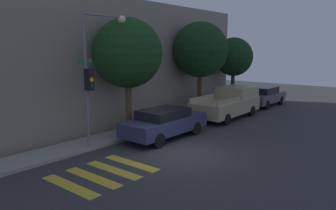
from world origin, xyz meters
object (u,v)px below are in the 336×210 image
Objects in this scene: sedan_near_corner at (165,122)px; tree_near_corner at (128,53)px; tree_far_end at (234,57)px; pickup_truck at (229,103)px; tree_midblock at (200,50)px; traffic_light_pole at (96,63)px; sedan_middle at (264,96)px.

sedan_near_corner is 0.80× the size of tree_near_corner.
tree_far_end is (10.84, -0.00, -0.39)m from tree_near_corner.
pickup_truck is 7.84m from tree_near_corner.
tree_near_corner is 1.13× the size of tree_far_end.
sedan_near_corner is 6.96m from tree_midblock.
traffic_light_pole is 13.25m from tree_far_end.
sedan_near_corner is 0.90× the size of tree_far_end.
sedan_near_corner is 3.83m from tree_near_corner.
sedan_middle is 12.90m from tree_near_corner.
sedan_near_corner is at bearing 180.00° from pickup_truck.
sedan_near_corner is at bearing -169.80° from tree_far_end.
tree_near_corner reaches higher than sedan_near_corner.
traffic_light_pole reaches higher than sedan_middle.
sedan_near_corner is 0.87× the size of pickup_truck.
sedan_middle is 7.13m from tree_midblock.
traffic_light_pole reaches higher than sedan_near_corner.
traffic_light_pole is at bearing 172.23° from pickup_truck.
traffic_light_pole is at bearing -176.29° from tree_midblock.
tree_midblock reaches higher than pickup_truck.
sedan_near_corner is 6.33m from pickup_truck.
tree_far_end is at bearing 129.05° from sedan_middle.
traffic_light_pole reaches higher than pickup_truck.
traffic_light_pole is at bearing 157.03° from sedan_near_corner.
sedan_middle is (11.73, 0.00, 0.00)m from sedan_near_corner.
pickup_truck is 1.21× the size of sedan_middle.
sedan_near_corner is at bearing -71.69° from tree_near_corner.
sedan_middle is (14.73, -1.27, -2.92)m from traffic_light_pole.
tree_near_corner is 10.85m from tree_far_end.
sedan_near_corner is 11.73m from sedan_middle.
tree_near_corner is at bearing 171.51° from sedan_middle.
traffic_light_pole is 1.01× the size of tree_near_corner.
tree_far_end reaches higher than pickup_truck.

